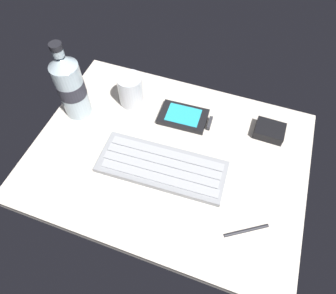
{
  "coord_description": "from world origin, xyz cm",
  "views": [
    {
      "loc": [
        12.84,
        -35.8,
        59.8
      ],
      "look_at": [
        0.0,
        0.0,
        3.0
      ],
      "focal_mm": 32.06,
      "sensor_mm": 36.0,
      "label": 1
    }
  ],
  "objects_px": {
    "handheld_device": "(186,117)",
    "water_bottle": "(70,86)",
    "keyboard": "(164,167)",
    "juice_cup": "(131,91)",
    "charger_block": "(269,131)",
    "stylus_pen": "(247,230)"
  },
  "relations": [
    {
      "from": "stylus_pen",
      "to": "charger_block",
      "type": "bearing_deg",
      "value": 56.81
    },
    {
      "from": "keyboard",
      "to": "charger_block",
      "type": "xyz_separation_m",
      "value": [
        0.21,
        0.18,
        0.0
      ]
    },
    {
      "from": "keyboard",
      "to": "water_bottle",
      "type": "relative_size",
      "value": 1.42
    },
    {
      "from": "handheld_device",
      "to": "charger_block",
      "type": "height_order",
      "value": "charger_block"
    },
    {
      "from": "juice_cup",
      "to": "water_bottle",
      "type": "height_order",
      "value": "water_bottle"
    },
    {
      "from": "keyboard",
      "to": "water_bottle",
      "type": "xyz_separation_m",
      "value": [
        -0.27,
        0.09,
        0.08
      ]
    },
    {
      "from": "keyboard",
      "to": "juice_cup",
      "type": "xyz_separation_m",
      "value": [
        -0.15,
        0.17,
        0.03
      ]
    },
    {
      "from": "juice_cup",
      "to": "stylus_pen",
      "type": "distance_m",
      "value": 0.43
    },
    {
      "from": "handheld_device",
      "to": "water_bottle",
      "type": "height_order",
      "value": "water_bottle"
    },
    {
      "from": "handheld_device",
      "to": "juice_cup",
      "type": "height_order",
      "value": "juice_cup"
    },
    {
      "from": "juice_cup",
      "to": "handheld_device",
      "type": "bearing_deg",
      "value": -3.36
    },
    {
      "from": "keyboard",
      "to": "handheld_device",
      "type": "relative_size",
      "value": 2.26
    },
    {
      "from": "keyboard",
      "to": "handheld_device",
      "type": "distance_m",
      "value": 0.16
    },
    {
      "from": "charger_block",
      "to": "stylus_pen",
      "type": "height_order",
      "value": "charger_block"
    },
    {
      "from": "handheld_device",
      "to": "water_bottle",
      "type": "xyz_separation_m",
      "value": [
        -0.27,
        -0.07,
        0.08
      ]
    },
    {
      "from": "handheld_device",
      "to": "charger_block",
      "type": "distance_m",
      "value": 0.21
    },
    {
      "from": "charger_block",
      "to": "juice_cup",
      "type": "bearing_deg",
      "value": -177.47
    },
    {
      "from": "handheld_device",
      "to": "charger_block",
      "type": "bearing_deg",
      "value": 6.83
    },
    {
      "from": "handheld_device",
      "to": "keyboard",
      "type": "bearing_deg",
      "value": -90.9
    },
    {
      "from": "handheld_device",
      "to": "juice_cup",
      "type": "bearing_deg",
      "value": 176.64
    },
    {
      "from": "water_bottle",
      "to": "keyboard",
      "type": "bearing_deg",
      "value": -18.59
    },
    {
      "from": "handheld_device",
      "to": "stylus_pen",
      "type": "bearing_deg",
      "value": -48.9
    }
  ]
}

